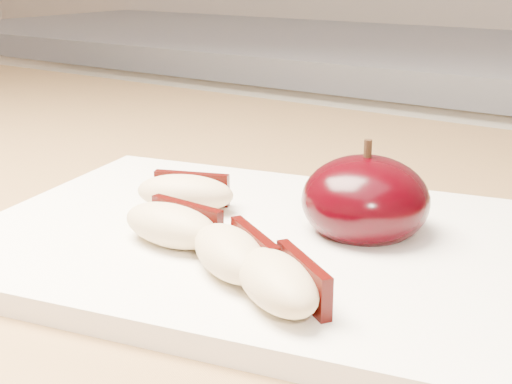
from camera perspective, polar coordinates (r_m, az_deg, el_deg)
The scene contains 6 objects.
cutting_board at distance 0.42m, azimuth -0.00°, elevation -4.08°, with size 0.33×0.24×0.01m, color white.
apple_half at distance 0.42m, azimuth 8.73°, elevation -0.66°, with size 0.10×0.10×0.06m.
apple_wedge_a at distance 0.46m, azimuth -5.63°, elevation -0.03°, with size 0.07×0.05×0.02m.
apple_wedge_b at distance 0.40m, azimuth -6.67°, elevation -2.61°, with size 0.06×0.03×0.02m.
apple_wedge_c at distance 0.36m, azimuth -1.86°, elevation -4.86°, with size 0.07×0.06×0.02m.
apple_wedge_d at distance 0.33m, azimuth 1.92°, elevation -7.14°, with size 0.07×0.06×0.02m.
Camera 1 is at (0.23, 0.08, 1.07)m, focal length 50.00 mm.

